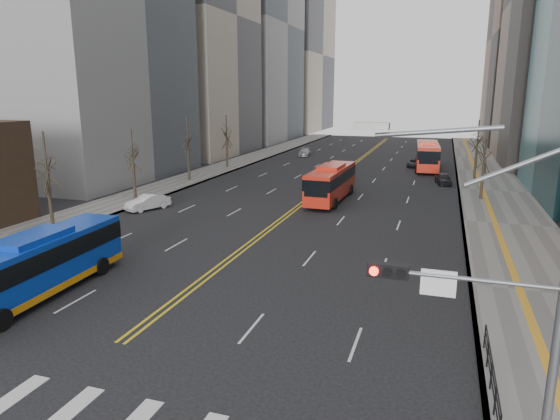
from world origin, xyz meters
The scene contains 15 objects.
ground centered at (0.00, 0.00, 0.00)m, with size 220.00×220.00×0.00m, color black.
sidewalk_right centered at (17.50, 45.00, 0.07)m, with size 7.00×130.00×0.15m, color slate.
sidewalk_left centered at (-16.50, 45.00, 0.07)m, with size 5.00×130.00×0.15m, color slate.
crosswalk centered at (0.00, 0.00, 0.01)m, with size 26.70×4.00×0.01m.
centerline centered at (0.00, 55.00, 0.01)m, with size 0.55×100.00×0.01m.
signal_mast centered at (13.77, 2.00, 4.86)m, with size 5.37×0.37×9.39m.
pedestrian_railing centered at (14.30, 6.00, 0.82)m, with size 0.06×6.06×1.02m.
street_trees centered at (-7.18, 34.55, 4.87)m, with size 35.20×47.20×7.60m.
blue_bus centered at (-6.87, 7.95, 1.73)m, with size 2.97×11.34×3.29m.
red_bus_near centered at (2.22, 35.46, 1.92)m, with size 2.98×10.91×3.45m.
red_bus_far centered at (10.26, 59.41, 2.11)m, with size 3.57×12.21×3.80m.
car_white centered at (-12.40, 26.58, 0.67)m, with size 1.42×4.08×1.35m, color silver.
car_dark_mid centered at (12.50, 48.05, 0.63)m, with size 1.50×3.72×1.27m, color black.
car_silver centered at (-9.35, 68.14, 0.61)m, with size 1.72×4.23×1.23m, color #99989E.
car_dark_far centered at (8.54, 60.98, 0.54)m, with size 1.80×3.91×1.09m, color black.
Camera 1 is at (12.15, -10.85, 10.12)m, focal length 32.00 mm.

